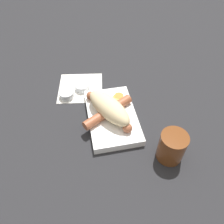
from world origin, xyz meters
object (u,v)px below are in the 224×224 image
object	(u,v)px
bread_roll	(109,107)
condiment_cup_near	(82,87)
sausage	(108,111)
food_tray	(112,117)
drink_glass	(172,147)
condiment_cup_far	(67,95)

from	to	relation	value
bread_roll	condiment_cup_near	distance (m)	0.18
sausage	condiment_cup_near	size ratio (longest dim) A/B	3.62
food_tray	condiment_cup_near	world-z (taller)	food_tray
sausage	condiment_cup_near	distance (m)	0.17
sausage	drink_glass	world-z (taller)	drink_glass
condiment_cup_near	drink_glass	xyz separation A→B (m)	(-0.32, -0.21, 0.04)
condiment_cup_far	condiment_cup_near	bearing A→B (deg)	-63.70
sausage	condiment_cup_far	size ratio (longest dim) A/B	3.62
sausage	condiment_cup_far	xyz separation A→B (m)	(0.13, 0.12, -0.03)
sausage	drink_glass	distance (m)	0.22
bread_roll	condiment_cup_near	world-z (taller)	bread_roll
bread_roll	condiment_cup_far	bearing A→B (deg)	44.70
food_tray	condiment_cup_near	bearing A→B (deg)	26.30
sausage	condiment_cup_far	distance (m)	0.18
bread_roll	condiment_cup_near	xyz separation A→B (m)	(0.16, 0.07, -0.05)
food_tray	bread_roll	bearing A→B (deg)	72.70
condiment_cup_far	drink_glass	size ratio (longest dim) A/B	0.56
drink_glass	food_tray	bearing A→B (deg)	39.01
condiment_cup_near	bread_roll	bearing A→B (deg)	-156.14
food_tray	drink_glass	size ratio (longest dim) A/B	2.62
bread_roll	sausage	distance (m)	0.02
condiment_cup_far	drink_glass	world-z (taller)	drink_glass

